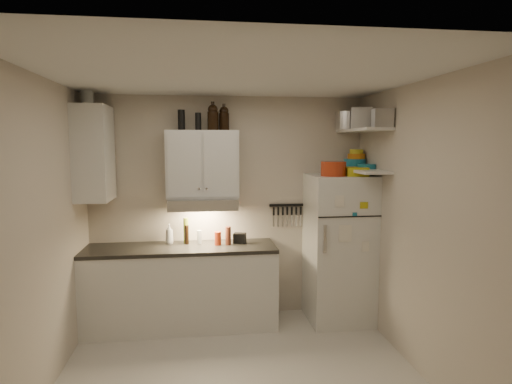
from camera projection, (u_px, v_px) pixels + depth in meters
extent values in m
cube|color=beige|center=(241.00, 382.00, 3.72)|extent=(3.20, 3.00, 0.02)
cube|color=silver|center=(240.00, 74.00, 3.43)|extent=(3.20, 3.00, 0.02)
cube|color=#BEB3A2|center=(228.00, 208.00, 5.06)|extent=(3.20, 0.02, 2.60)
cube|color=#BEB3A2|center=(37.00, 240.00, 3.37)|extent=(0.02, 3.00, 2.60)
cube|color=#BEB3A2|center=(421.00, 229.00, 3.79)|extent=(0.02, 3.00, 2.60)
cube|color=silver|center=(182.00, 288.00, 4.78)|extent=(2.10, 0.60, 0.88)
cube|color=black|center=(181.00, 248.00, 4.73)|extent=(2.10, 0.62, 0.04)
cube|color=silver|center=(202.00, 164.00, 4.79)|extent=(0.80, 0.33, 0.75)
cube|color=silver|center=(94.00, 153.00, 4.50)|extent=(0.33, 0.55, 1.00)
cube|color=silver|center=(203.00, 203.00, 4.78)|extent=(0.76, 0.46, 0.12)
cube|color=silver|center=(339.00, 248.00, 4.93)|extent=(0.70, 0.68, 1.70)
cube|color=silver|center=(363.00, 130.00, 4.67)|extent=(0.30, 0.95, 0.03)
cube|color=silver|center=(362.00, 170.00, 4.72)|extent=(0.30, 0.95, 0.03)
cube|color=black|center=(287.00, 205.00, 5.13)|extent=(0.42, 0.02, 0.03)
cylinder|color=#A02D12|center=(333.00, 169.00, 4.68)|extent=(0.30, 0.30, 0.16)
cube|color=gold|center=(356.00, 172.00, 4.71)|extent=(0.27, 0.32, 0.10)
cylinder|color=silver|center=(348.00, 171.00, 4.86)|extent=(0.06, 0.06, 0.09)
cylinder|color=silver|center=(347.00, 121.00, 4.95)|extent=(0.37, 0.37, 0.21)
cube|color=#AAAAAD|center=(361.00, 118.00, 4.65)|extent=(0.28, 0.26, 0.22)
cube|color=#AAAAAD|center=(382.00, 118.00, 4.31)|extent=(0.22, 0.22, 0.19)
cylinder|color=#19708C|center=(355.00, 163.00, 5.00)|extent=(0.25, 0.25, 0.10)
cylinder|color=#CC6C13|center=(356.00, 156.00, 5.00)|extent=(0.20, 0.20, 0.06)
cylinder|color=gold|center=(356.00, 151.00, 4.99)|extent=(0.16, 0.16, 0.05)
cylinder|color=#19708C|center=(367.00, 166.00, 4.76)|extent=(0.25, 0.25, 0.05)
cylinder|color=black|center=(198.00, 122.00, 4.72)|extent=(0.07, 0.07, 0.19)
cylinder|color=black|center=(181.00, 120.00, 4.72)|extent=(0.10, 0.10, 0.22)
cylinder|color=silver|center=(87.00, 97.00, 4.45)|extent=(0.15, 0.15, 0.17)
imported|color=silver|center=(169.00, 233.00, 4.85)|extent=(0.10, 0.10, 0.26)
cylinder|color=brown|center=(228.00, 236.00, 4.80)|extent=(0.08, 0.08, 0.21)
cylinder|color=olive|center=(186.00, 231.00, 4.87)|extent=(0.07, 0.07, 0.29)
cylinder|color=black|center=(187.00, 235.00, 4.83)|extent=(0.05, 0.05, 0.22)
cylinder|color=silver|center=(199.00, 237.00, 4.85)|extent=(0.06, 0.06, 0.16)
cylinder|color=#A02D12|center=(218.00, 238.00, 4.80)|extent=(0.10, 0.10, 0.15)
cube|color=black|center=(240.00, 238.00, 4.88)|extent=(0.16, 0.14, 0.12)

